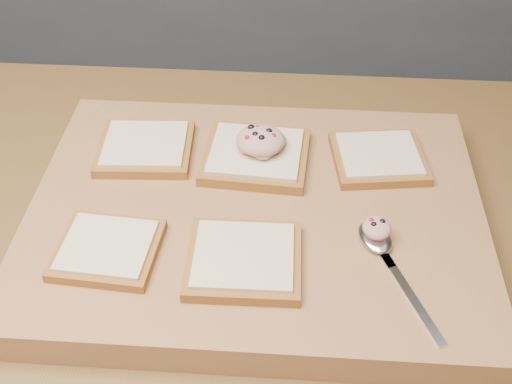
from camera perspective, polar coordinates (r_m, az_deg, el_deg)
back_counter at (r=2.19m, az=3.49°, el=15.05°), size 3.60×0.62×0.94m
cutting_board at (r=0.78m, az=0.00°, el=-2.32°), size 0.54×0.41×0.04m
bread_far_left at (r=0.85m, az=-9.81°, el=3.92°), size 0.12×0.12×0.02m
bread_far_center at (r=0.82m, az=-0.03°, el=3.26°), size 0.14×0.13×0.02m
bread_far_right at (r=0.83m, az=10.84°, el=3.02°), size 0.13×0.12×0.02m
bread_near_left at (r=0.72m, az=-13.06°, el=-4.97°), size 0.12×0.11×0.02m
bread_near_center at (r=0.69m, az=-1.10°, el=-6.01°), size 0.12×0.11×0.02m
tuna_salad_dollop at (r=0.81m, az=0.39°, el=4.65°), size 0.06×0.06×0.03m
spoon at (r=0.72m, az=10.98°, el=-4.70°), size 0.09×0.17×0.01m
spoon_salad at (r=0.72m, az=10.69°, el=-3.14°), size 0.03×0.04×0.02m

